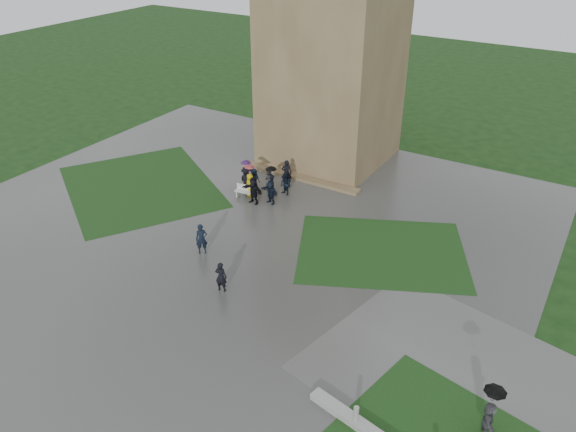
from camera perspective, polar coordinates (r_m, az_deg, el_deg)
The scene contains 11 objects.
ground at distance 31.29m, azimuth -8.71°, elevation -3.47°, with size 120.00×120.00×0.00m, color black.
plaza at distance 32.58m, azimuth -6.51°, elevation -1.83°, with size 34.00×34.00×0.02m, color #3A3A37.
lawn_inset_left at distance 39.01m, azimuth -14.75°, elevation 2.92°, with size 11.00×9.00×0.01m, color black.
lawn_inset_right at distance 31.22m, azimuth 9.47°, elevation -3.56°, with size 9.00×7.00×0.01m, color black.
tower at distance 39.65m, azimuth 4.65°, elevation 18.00°, with size 8.00×8.00×18.00m, color brown.
tower_plinth at distance 38.79m, azimuth 1.14°, elevation 3.97°, with size 9.00×0.80×0.22m, color brown.
bench at distance 36.26m, azimuth -4.29°, elevation 2.52°, with size 1.47×0.65×0.83m.
visitor_cluster at distance 36.09m, azimuth -2.74°, elevation 3.36°, with size 3.60×3.89×2.30m.
pedestrian_mid at distance 30.59m, azimuth -8.77°, elevation -2.34°, with size 0.64×0.42×1.74m, color black.
pedestrian_near at distance 27.65m, azimuth -6.82°, elevation -6.15°, with size 0.59×0.39×1.63m, color black.
pedestrian_path at distance 22.10m, azimuth 19.84°, elevation -18.25°, with size 0.77×1.44×2.32m.
Camera 1 is at (17.51, -19.70, 16.87)m, focal length 35.00 mm.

